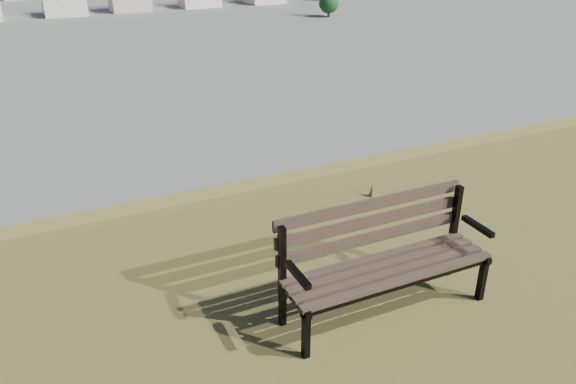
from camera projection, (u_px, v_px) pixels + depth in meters
park_bench at (382, 253)px, 4.82m from camera, size 1.86×0.61×0.97m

